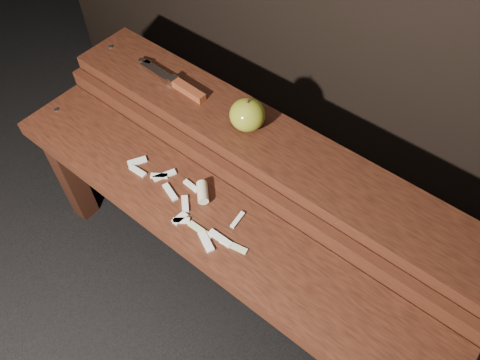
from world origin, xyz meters
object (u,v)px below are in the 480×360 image
Objects in this scene: apple at (247,115)px; knife at (181,85)px; bench_rear_tier at (266,163)px; bench_front_tier at (208,236)px.

knife is at bearing -179.64° from apple.
knife reaches higher than bench_rear_tier.
apple reaches higher than bench_rear_tier.
bench_rear_tier is 13.31× the size of apple.
apple is at bearing 105.93° from bench_front_tier.
bench_front_tier is 0.23m from bench_rear_tier.
bench_rear_tier is (0.00, 0.23, 0.06)m from bench_front_tier.
bench_front_tier is 13.31× the size of apple.
apple is 0.22m from knife.
bench_rear_tier is 4.90× the size of knife.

